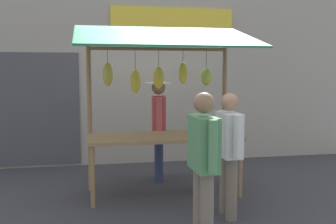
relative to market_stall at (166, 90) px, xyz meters
name	(u,v)px	position (x,y,z in m)	size (l,w,h in m)	color
ground_plane	(164,194)	(0.04, 0.03, -1.54)	(40.00, 40.00, 0.00)	#38383D
street_backdrop	(141,77)	(0.08, -2.16, 0.16)	(9.00, 0.30, 3.40)	#9E998E
market_stall	(166,90)	(0.00, 0.00, 0.00)	(2.50, 1.46, 2.50)	olive
vendor_with_sunhat	(159,122)	(-0.01, -0.72, -0.56)	(0.43, 0.70, 1.66)	navy
shopper_with_ponytail	(203,158)	(-0.03, 1.81, -0.61)	(0.23, 0.69, 1.60)	#726656
shopper_with_shopping_bag	(229,147)	(-0.57, 1.11, -0.65)	(0.23, 0.67, 1.55)	#726656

